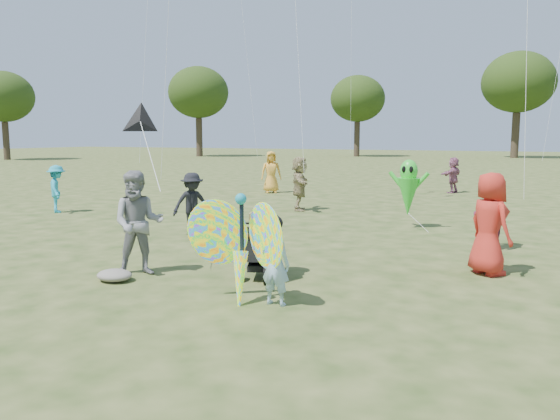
% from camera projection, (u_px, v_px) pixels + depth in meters
% --- Properties ---
extents(ground, '(160.00, 160.00, 0.00)m').
position_uv_depth(ground, '(249.00, 300.00, 7.83)').
color(ground, '#51592B').
rests_on(ground, ground).
extents(child_girl, '(0.42, 0.28, 1.14)m').
position_uv_depth(child_girl, '(275.00, 265.00, 7.51)').
color(child_girl, '#9DC5DE').
rests_on(child_girl, ground).
extents(adult_man, '(1.08, 1.02, 1.76)m').
position_uv_depth(adult_man, '(138.00, 223.00, 9.10)').
color(adult_man, gray).
rests_on(adult_man, ground).
extents(grey_bag, '(0.60, 0.49, 0.19)m').
position_uv_depth(grey_bag, '(114.00, 275.00, 8.81)').
color(grey_bag, gray).
rests_on(grey_bag, ground).
extents(crowd_a, '(0.99, 0.99, 1.73)m').
position_uv_depth(crowd_a, '(489.00, 224.00, 9.15)').
color(crowd_a, red).
rests_on(crowd_a, ground).
extents(crowd_b, '(1.04, 1.07, 1.47)m').
position_uv_depth(crowd_b, '(192.00, 204.00, 12.90)').
color(crowd_b, black).
rests_on(crowd_b, ground).
extents(crowd_d, '(1.04, 1.63, 1.68)m').
position_uv_depth(crowd_d, '(300.00, 184.00, 17.00)').
color(crowd_d, '#9C8C60').
rests_on(crowd_d, ground).
extents(crowd_e, '(0.78, 0.90, 1.56)m').
position_uv_depth(crowd_e, '(490.00, 212.00, 11.18)').
color(crowd_e, maroon).
rests_on(crowd_e, ground).
extents(crowd_g, '(0.99, 0.90, 1.70)m').
position_uv_depth(crowd_g, '(271.00, 172.00, 22.19)').
color(crowd_g, gold).
rests_on(crowd_g, ground).
extents(crowd_i, '(1.04, 1.04, 1.45)m').
position_uv_depth(crowd_i, '(57.00, 189.00, 16.54)').
color(crowd_i, '#229AB8').
rests_on(crowd_i, ground).
extents(crowd_j, '(0.89, 1.42, 1.46)m').
position_uv_depth(crowd_j, '(453.00, 175.00, 22.18)').
color(crowd_j, '#9F5B7A').
rests_on(crowd_j, ground).
extents(jogging_stroller, '(0.75, 1.14, 1.09)m').
position_uv_depth(jogging_stroller, '(263.00, 241.00, 9.00)').
color(jogging_stroller, black).
rests_on(jogging_stroller, ground).
extents(butterfly_kite, '(1.74, 0.75, 1.75)m').
position_uv_depth(butterfly_kite, '(241.00, 248.00, 7.61)').
color(butterfly_kite, red).
rests_on(butterfly_kite, ground).
extents(delta_kite_rig, '(2.25, 2.09, 1.62)m').
position_uv_depth(delta_kite_rig, '(140.00, 122.00, 11.11)').
color(delta_kite_rig, black).
rests_on(delta_kite_rig, ground).
extents(alien_kite, '(1.12, 0.69, 1.74)m').
position_uv_depth(alien_kite, '(408.00, 190.00, 13.72)').
color(alien_kite, green).
rests_on(alien_kite, ground).
extents(tree_line, '(91.78, 33.60, 10.79)m').
position_uv_depth(tree_line, '(537.00, 81.00, 45.90)').
color(tree_line, '#3A2D21').
rests_on(tree_line, ground).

